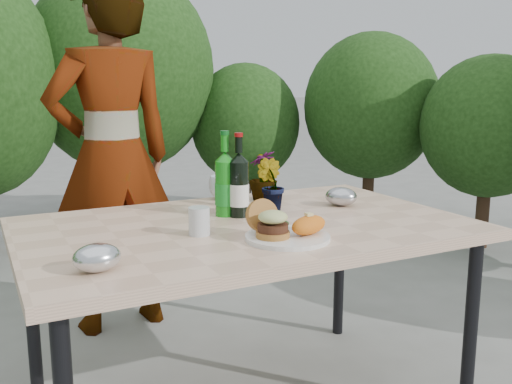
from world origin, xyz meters
name	(u,v)px	position (x,y,z in m)	size (l,w,h in m)	color
patio_table	(246,238)	(0.00, 0.00, 0.69)	(1.60, 1.00, 0.75)	beige
shrub_hedge	(132,101)	(0.04, 1.71, 1.14)	(6.88, 5.18, 2.20)	#382316
dinner_plate	(288,237)	(0.02, -0.26, 0.76)	(0.28, 0.28, 0.01)	white
burger_stack	(270,222)	(-0.03, -0.24, 0.81)	(0.11, 0.16, 0.11)	#B7722D
sweet_potato	(309,225)	(0.09, -0.28, 0.80)	(0.15, 0.08, 0.06)	orange
grilled_veg	(278,225)	(0.04, -0.17, 0.78)	(0.08, 0.05, 0.03)	olive
wine_bottle	(239,186)	(0.02, 0.11, 0.87)	(0.08, 0.08, 0.32)	black
sparkling_water	(225,185)	(-0.02, 0.15, 0.87)	(0.08, 0.08, 0.33)	#188819
plastic_cup	(199,221)	(-0.21, -0.07, 0.80)	(0.07, 0.07, 0.10)	silver
seedling_left	(237,187)	(0.04, 0.17, 0.85)	(0.11, 0.07, 0.21)	#25581E
seedling_mid	(271,185)	(0.18, 0.15, 0.85)	(0.11, 0.09, 0.21)	#2B5D20
seedling_right	(263,176)	(0.25, 0.34, 0.86)	(0.12, 0.12, 0.22)	#226121
blue_bowl	(224,187)	(0.10, 0.44, 0.80)	(0.13, 0.13, 0.10)	silver
foil_packet_left	(97,258)	(-0.60, -0.30, 0.79)	(0.13, 0.11, 0.08)	silver
foil_packet_right	(341,197)	(0.48, 0.09, 0.79)	(0.13, 0.11, 0.08)	#AFB0B6
person	(112,157)	(-0.25, 1.02, 0.89)	(0.65, 0.43, 1.78)	#895B44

